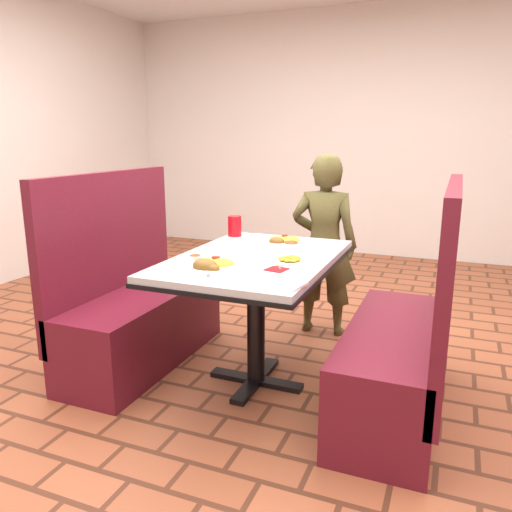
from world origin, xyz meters
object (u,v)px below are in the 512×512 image
object	(u,v)px
diner_person	(324,246)
near_dinner_plate	(211,262)
red_tumbler	(235,226)
far_dinner_plate	(285,240)
booth_bench_left	(137,311)
dining_table	(256,273)
plantain_plate	(290,260)
booth_bench_right	(403,351)

from	to	relation	value
diner_person	near_dinner_plate	distance (m)	1.27
diner_person	red_tumbler	world-z (taller)	diner_person
far_dinner_plate	booth_bench_left	bearing A→B (deg)	-156.90
far_dinner_plate	red_tumbler	world-z (taller)	red_tumbler
dining_table	booth_bench_left	xyz separation A→B (m)	(-0.80, 0.00, -0.32)
far_dinner_plate	plantain_plate	size ratio (longest dim) A/B	1.49
dining_table	red_tumbler	xyz separation A→B (m)	(-0.34, 0.47, 0.16)
dining_table	plantain_plate	world-z (taller)	plantain_plate
red_tumbler	booth_bench_left	bearing A→B (deg)	-134.65
booth_bench_right	red_tumbler	xyz separation A→B (m)	(-1.14, 0.47, 0.49)
dining_table	near_dinner_plate	distance (m)	0.37
booth_bench_left	far_dinner_plate	xyz separation A→B (m)	(0.84, 0.36, 0.45)
booth_bench_left	plantain_plate	world-z (taller)	booth_bench_left
booth_bench_left	booth_bench_right	distance (m)	1.60
near_dinner_plate	red_tumbler	distance (m)	0.83
booth_bench_left	near_dinner_plate	world-z (taller)	booth_bench_left
booth_bench_left	far_dinner_plate	distance (m)	1.02
booth_bench_right	near_dinner_plate	bearing A→B (deg)	-159.95
diner_person	near_dinner_plate	size ratio (longest dim) A/B	4.37
booth_bench_left	diner_person	distance (m)	1.34
far_dinner_plate	dining_table	bearing A→B (deg)	-96.42
dining_table	booth_bench_left	world-z (taller)	booth_bench_left
plantain_plate	diner_person	bearing A→B (deg)	94.14
dining_table	booth_bench_right	bearing A→B (deg)	0.00
booth_bench_right	far_dinner_plate	bearing A→B (deg)	154.74
dining_table	near_dinner_plate	xyz separation A→B (m)	(-0.10, -0.33, 0.13)
booth_bench_left	far_dinner_plate	size ratio (longest dim) A/B	4.30
booth_bench_left	red_tumbler	world-z (taller)	booth_bench_left
near_dinner_plate	red_tumbler	size ratio (longest dim) A/B	2.22
booth_bench_right	far_dinner_plate	size ratio (longest dim) A/B	4.30
booth_bench_left	plantain_plate	size ratio (longest dim) A/B	6.40
near_dinner_plate	red_tumbler	bearing A→B (deg)	106.58
booth_bench_right	plantain_plate	bearing A→B (deg)	-173.26
diner_person	far_dinner_plate	world-z (taller)	diner_person
booth_bench_left	booth_bench_right	bearing A→B (deg)	0.00
diner_person	red_tumbler	size ratio (longest dim) A/B	9.70
dining_table	diner_person	world-z (taller)	diner_person
dining_table	plantain_plate	bearing A→B (deg)	-17.60
dining_table	red_tumbler	size ratio (longest dim) A/B	9.25
booth_bench_right	near_dinner_plate	world-z (taller)	booth_bench_right
booth_bench_left	near_dinner_plate	bearing A→B (deg)	-25.24
diner_person	plantain_plate	world-z (taller)	diner_person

